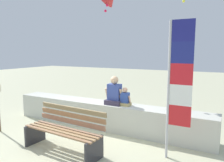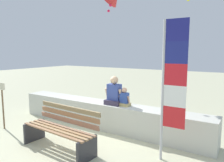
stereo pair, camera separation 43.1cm
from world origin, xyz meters
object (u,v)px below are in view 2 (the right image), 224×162
(park_bench, at_px, (61,129))
(flag_banner, at_px, (171,81))
(sign_post, at_px, (3,102))
(person_child, at_px, (124,99))
(person_adult, at_px, (114,93))

(park_bench, bearing_deg, flag_banner, 18.45)
(park_bench, distance_m, sign_post, 2.20)
(person_child, height_order, flag_banner, flag_banner)
(person_child, xyz_separation_m, sign_post, (-2.84, -1.51, -0.14))
(sign_post, bearing_deg, person_child, 28.06)
(person_adult, bearing_deg, person_child, 0.06)
(person_child, height_order, sign_post, sign_post)
(park_bench, height_order, person_adult, person_adult)
(flag_banner, xyz_separation_m, sign_post, (-4.27, -0.66, -0.79))
(park_bench, xyz_separation_m, person_adult, (0.35, 1.55, 0.55))
(person_adult, relative_size, sign_post, 0.59)
(park_bench, bearing_deg, sign_post, 179.08)
(person_adult, xyz_separation_m, sign_post, (-2.54, -1.51, -0.24))
(person_adult, height_order, flag_banner, flag_banner)
(sign_post, bearing_deg, flag_banner, 8.81)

